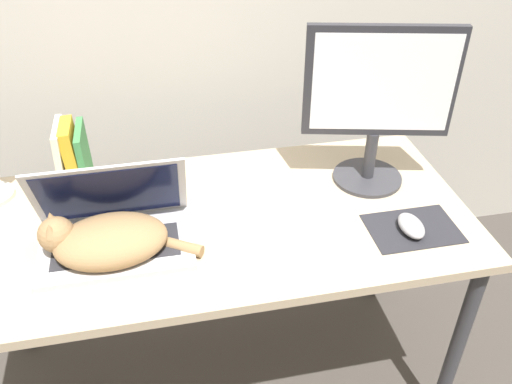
{
  "coord_description": "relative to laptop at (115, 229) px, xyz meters",
  "views": [
    {
      "loc": [
        -0.12,
        -0.86,
        1.68
      ],
      "look_at": [
        0.12,
        0.31,
        0.83
      ],
      "focal_mm": 38.0,
      "sensor_mm": 36.0,
      "label": 1
    }
  ],
  "objects": [
    {
      "name": "desk",
      "position": [
        0.26,
        0.05,
        -0.12
      ],
      "size": [
        1.47,
        0.68,
        0.73
      ],
      "color": "tan",
      "rests_on": "ground_plane"
    },
    {
      "name": "laptop",
      "position": [
        0.0,
        0.0,
        0.0
      ],
      "size": [
        0.4,
        0.26,
        0.25
      ],
      "color": "#B7B7BC",
      "rests_on": "desk"
    },
    {
      "name": "external_monitor",
      "position": [
        0.76,
        0.15,
        0.22
      ],
      "size": [
        0.42,
        0.21,
        0.49
      ],
      "color": "#333338",
      "rests_on": "desk"
    },
    {
      "name": "mousepad",
      "position": [
        0.8,
        -0.1,
        -0.05
      ],
      "size": [
        0.25,
        0.17,
        0.0
      ],
      "color": "#232328",
      "rests_on": "desk"
    },
    {
      "name": "cat",
      "position": [
        -0.02,
        -0.05,
        0.01
      ],
      "size": [
        0.41,
        0.21,
        0.13
      ],
      "color": "#99754C",
      "rests_on": "desk"
    },
    {
      "name": "book_row",
      "position": [
        -0.12,
        0.31,
        0.05
      ],
      "size": [
        0.09,
        0.16,
        0.2
      ],
      "color": "beige",
      "rests_on": "desk"
    },
    {
      "name": "computer_mouse",
      "position": [
        0.79,
        -0.11,
        -0.03
      ],
      "size": [
        0.06,
        0.11,
        0.04
      ],
      "color": "#99999E",
      "rests_on": "mousepad"
    }
  ]
}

